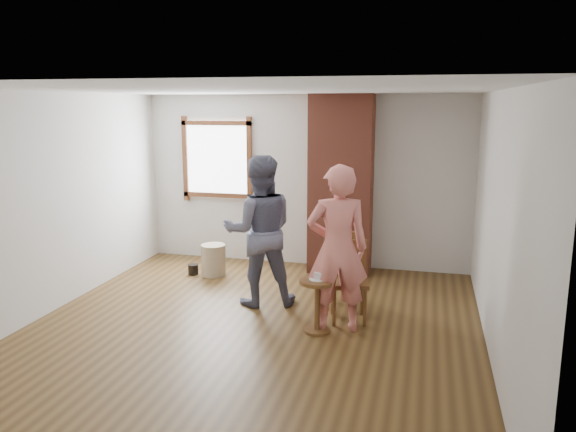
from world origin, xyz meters
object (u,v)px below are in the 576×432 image
object	(u,v)px
dining_chair_left	(339,264)
dining_chair_right	(348,276)
side_table	(317,297)
person_pink	(337,249)
man	(260,231)
stoneware_crock	(213,260)

from	to	relation	value
dining_chair_left	dining_chair_right	bearing A→B (deg)	-77.54
side_table	person_pink	distance (m)	0.57
side_table	person_pink	bearing A→B (deg)	33.24
man	person_pink	size ratio (longest dim) A/B	1.01
dining_chair_left	man	world-z (taller)	man
dining_chair_right	side_table	distance (m)	0.57
dining_chair_left	dining_chair_right	world-z (taller)	dining_chair_right
dining_chair_left	man	xyz separation A→B (m)	(-0.95, -0.28, 0.43)
dining_chair_left	stoneware_crock	bearing A→B (deg)	153.32
stoneware_crock	man	xyz separation A→B (m)	(1.00, -0.96, 0.70)
side_table	person_pink	world-z (taller)	person_pink
dining_chair_right	man	world-z (taller)	man
dining_chair_right	person_pink	size ratio (longest dim) A/B	0.50
stoneware_crock	man	size ratio (longest dim) A/B	0.24
person_pink	man	bearing A→B (deg)	-46.20
side_table	dining_chair_right	bearing A→B (deg)	61.53
stoneware_crock	dining_chair_right	bearing A→B (deg)	-28.91
stoneware_crock	dining_chair_right	world-z (taller)	dining_chair_right
stoneware_crock	dining_chair_right	distance (m)	2.46
dining_chair_left	dining_chair_right	distance (m)	0.54
dining_chair_left	man	bearing A→B (deg)	-171.04
side_table	dining_chair_left	bearing A→B (deg)	85.20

